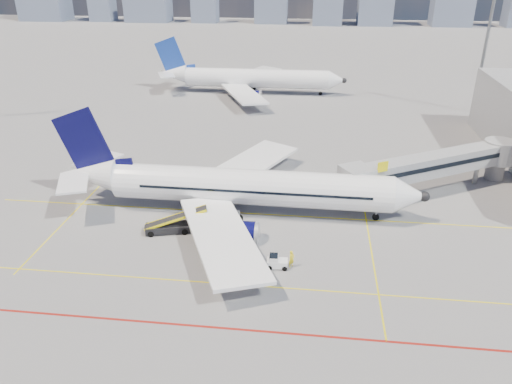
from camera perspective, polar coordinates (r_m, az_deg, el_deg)
ground at (r=51.62m, az=-2.53°, el=-6.54°), size 420.00×420.00×0.00m
apron_markings at (r=48.48m, az=-3.95°, el=-8.91°), size 90.00×35.12×0.01m
jet_bridge at (r=66.51m, az=20.35°, el=3.00°), size 23.55×15.78×6.30m
floodlight_mast_ne at (r=103.73m, az=24.87°, el=15.57°), size 3.20×0.61×25.45m
main_aircraft at (r=57.46m, az=-2.40°, el=0.60°), size 42.85×37.35×12.49m
second_aircraft at (r=111.07m, az=-0.87°, el=12.85°), size 41.56×36.23×12.11m
baggage_tug at (r=48.45m, az=2.32°, el=-7.96°), size 2.04×1.28×1.38m
cargo_dolly at (r=50.79m, az=-4.13°, el=-5.62°), size 4.26×2.95×2.14m
belt_loader at (r=55.08m, az=-9.88°, el=-3.86°), size 6.92×3.19×2.78m
ramp_worker at (r=48.54m, az=4.08°, el=-7.63°), size 0.74×0.76×1.75m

